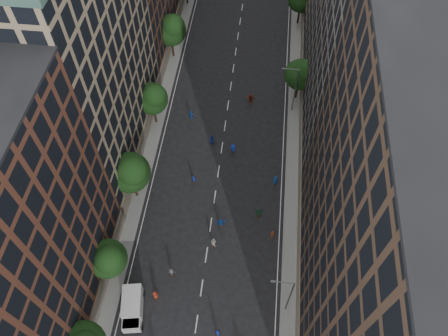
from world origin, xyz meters
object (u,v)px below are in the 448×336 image
object	(u,v)px
streetlamp_near	(288,295)
cargo_van	(132,308)
skater_1	(218,333)
streetlamp_far	(294,88)

from	to	relation	value
streetlamp_near	cargo_van	world-z (taller)	streetlamp_near
streetlamp_near	skater_1	distance (m)	9.64
streetlamp_far	skater_1	world-z (taller)	streetlamp_far
streetlamp_near	cargo_van	bearing A→B (deg)	-172.73
streetlamp_near	skater_1	world-z (taller)	streetlamp_near
streetlamp_far	cargo_van	distance (m)	39.90
streetlamp_near	skater_1	size ratio (longest dim) A/B	5.38
cargo_van	skater_1	xyz separation A→B (m)	(10.52, -1.61, -0.60)
cargo_van	skater_1	distance (m)	10.66
streetlamp_far	cargo_van	xyz separation A→B (m)	(-18.19, -35.32, -3.72)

